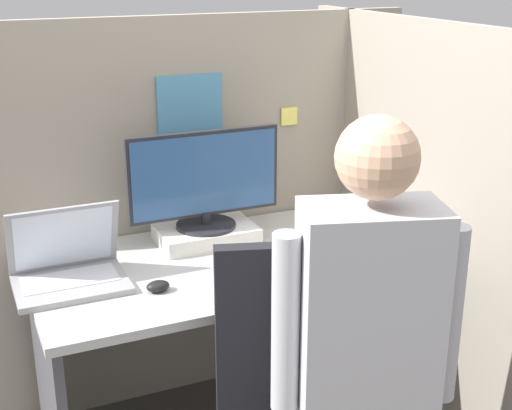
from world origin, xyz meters
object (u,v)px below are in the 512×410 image
at_px(monitor, 205,180).
at_px(person, 380,349).
at_px(laptop, 69,270).
at_px(carrot_toy, 324,272).
at_px(paper_box, 206,234).
at_px(stapler, 379,231).

distance_m(monitor, person, 1.01).
relative_size(laptop, person, 0.25).
bearing_deg(person, carrot_toy, 74.88).
relative_size(monitor, laptop, 1.61).
distance_m(laptop, carrot_toy, 0.81).
distance_m(monitor, carrot_toy, 0.55).
bearing_deg(paper_box, person, -84.80).
height_order(stapler, person, person).
xyz_separation_m(stapler, carrot_toy, (-0.36, -0.23, -0.00)).
height_order(laptop, stapler, laptop).
bearing_deg(monitor, person, -84.82).
bearing_deg(stapler, laptop, 177.11).
distance_m(paper_box, carrot_toy, 0.51).
height_order(monitor, stapler, monitor).
relative_size(monitor, carrot_toy, 3.48).
distance_m(paper_box, monitor, 0.21).
bearing_deg(monitor, carrot_toy, -62.48).
height_order(monitor, person, person).
bearing_deg(laptop, monitor, 17.77).
xyz_separation_m(laptop, stapler, (1.11, -0.06, -0.03)).
distance_m(carrot_toy, person, 0.56).
relative_size(carrot_toy, person, 0.12).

